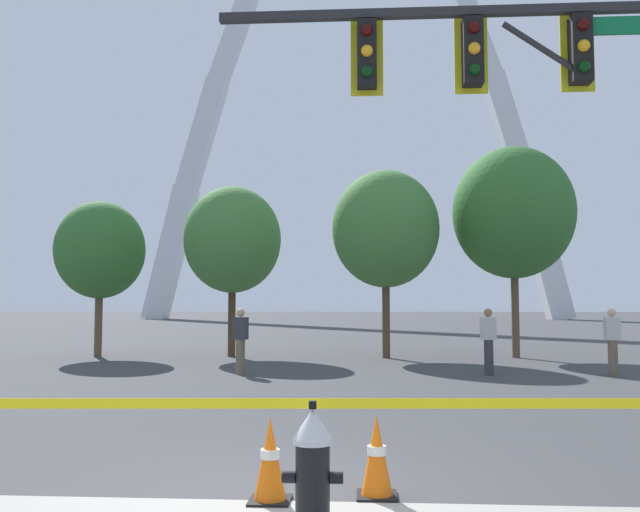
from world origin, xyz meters
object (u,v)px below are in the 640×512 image
at_px(monument_arch, 353,116).
at_px(pedestrian_standing_center, 612,341).
at_px(traffic_cone_by_hydrant, 270,460).
at_px(traffic_signal_gantry, 555,109).
at_px(pedestrian_walking_right, 489,341).
at_px(pedestrian_walking_left, 240,340).
at_px(fire_hydrant, 313,471).
at_px(traffic_cone_mid_sidewalk, 377,457).

relative_size(monument_arch, pedestrian_standing_center, 31.29).
bearing_deg(traffic_cone_by_hydrant, pedestrian_standing_center, 57.18).
xyz_separation_m(traffic_signal_gantry, pedestrian_standing_center, (3.42, 7.63, -3.45)).
height_order(traffic_cone_by_hydrant, monument_arch, monument_arch).
relative_size(traffic_cone_by_hydrant, pedestrian_standing_center, 0.46).
height_order(traffic_cone_by_hydrant, pedestrian_walking_right, pedestrian_walking_right).
bearing_deg(pedestrian_walking_left, fire_hydrant, -76.82).
relative_size(fire_hydrant, pedestrian_standing_center, 0.62).
relative_size(pedestrian_walking_left, pedestrian_standing_center, 1.00).
distance_m(pedestrian_walking_left, pedestrian_standing_center, 8.91).
relative_size(fire_hydrant, monument_arch, 0.02).
xyz_separation_m(traffic_cone_mid_sidewalk, pedestrian_walking_left, (-3.07, 10.01, 0.46)).
distance_m(traffic_cone_by_hydrant, pedestrian_standing_center, 12.48).
xyz_separation_m(monument_arch, pedestrian_walking_right, (3.85, -53.32, -20.73)).
distance_m(traffic_cone_by_hydrant, traffic_cone_mid_sidewalk, 0.95).
xyz_separation_m(traffic_signal_gantry, pedestrian_walking_right, (0.49, 7.55, -3.45)).
xyz_separation_m(monument_arch, pedestrian_walking_left, (-2.12, -53.52, -20.73)).
bearing_deg(traffic_cone_by_hydrant, pedestrian_walking_right, 69.79).
xyz_separation_m(fire_hydrant, pedestrian_walking_left, (-2.57, 10.98, 0.35)).
relative_size(monument_arch, pedestrian_walking_right, 31.29).
xyz_separation_m(traffic_cone_mid_sidewalk, pedestrian_walking_right, (2.90, 10.21, 0.46)).
bearing_deg(fire_hydrant, pedestrian_walking_left, 103.18).
xyz_separation_m(pedestrian_standing_center, pedestrian_walking_right, (-2.93, -0.08, 0.00)).
relative_size(traffic_cone_by_hydrant, traffic_cone_mid_sidewalk, 1.00).
xyz_separation_m(traffic_signal_gantry, monument_arch, (-3.36, 60.87, 17.28)).
relative_size(traffic_cone_mid_sidewalk, pedestrian_walking_right, 0.46).
height_order(traffic_cone_mid_sidewalk, pedestrian_standing_center, pedestrian_standing_center).
relative_size(monument_arch, pedestrian_walking_left, 31.29).
height_order(fire_hydrant, traffic_cone_mid_sidewalk, fire_hydrant).
relative_size(traffic_cone_mid_sidewalk, monument_arch, 0.01).
height_order(pedestrian_standing_center, pedestrian_walking_right, same).
height_order(monument_arch, pedestrian_walking_left, monument_arch).
bearing_deg(pedestrian_walking_left, traffic_cone_mid_sidewalk, -72.93).
distance_m(traffic_signal_gantry, pedestrian_walking_left, 9.80).
bearing_deg(traffic_cone_mid_sidewalk, pedestrian_walking_left, 107.07).
bearing_deg(traffic_cone_by_hydrant, pedestrian_walking_left, 101.85).
bearing_deg(pedestrian_walking_right, traffic_cone_by_hydrant, -110.21).
relative_size(traffic_cone_mid_sidewalk, traffic_signal_gantry, 0.11).
distance_m(monument_arch, pedestrian_walking_left, 57.44).
distance_m(monument_arch, pedestrian_standing_center, 57.54).
distance_m(fire_hydrant, pedestrian_walking_left, 11.29).
bearing_deg(fire_hydrant, traffic_cone_mid_sidewalk, 62.85).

